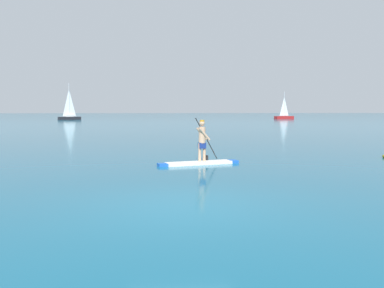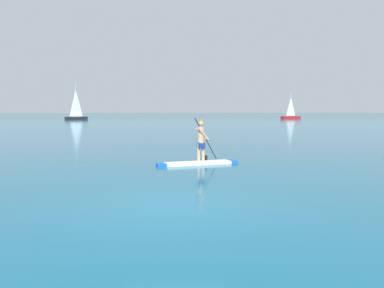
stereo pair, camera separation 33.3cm
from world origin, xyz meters
name	(u,v)px [view 1 (the left image)]	position (x,y,z in m)	size (l,w,h in m)	color
ground	(183,206)	(0.00, 0.00, 0.00)	(440.00, 440.00, 0.00)	#145B7A
paddleboarder_mid_center	(200,155)	(1.06, 6.86, 0.36)	(3.20, 1.33, 1.81)	white
sailboat_left_horizon	(69,115)	(-18.32, 76.21, 1.02)	(4.22, 3.64, 7.26)	black
sailboat_right_horizon	(284,115)	(26.63, 80.46, 0.77)	(4.54, 2.54, 5.92)	#A51E1E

